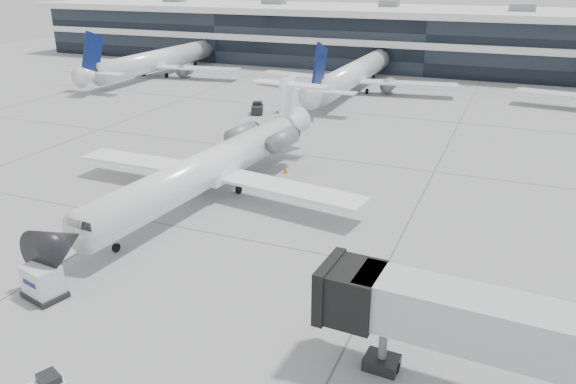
% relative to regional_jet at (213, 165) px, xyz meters
% --- Properties ---
extents(ground, '(220.00, 220.00, 0.00)m').
position_rel_regional_jet_xyz_m(ground, '(6.64, -6.70, -2.70)').
color(ground, gray).
rests_on(ground, ground).
extents(terminal, '(170.00, 22.00, 10.00)m').
position_rel_regional_jet_xyz_m(terminal, '(6.64, 75.30, 2.30)').
color(terminal, black).
rests_on(terminal, ground).
extents(bg_jet_left, '(32.00, 40.00, 9.60)m').
position_rel_regional_jet_xyz_m(bg_jet_left, '(-38.36, 48.30, -2.70)').
color(bg_jet_left, white).
rests_on(bg_jet_left, ground).
extents(bg_jet_center, '(32.00, 40.00, 9.60)m').
position_rel_regional_jet_xyz_m(bg_jet_center, '(-1.36, 48.30, -2.70)').
color(bg_jet_center, white).
rests_on(bg_jet_center, ground).
extents(regional_jet, '(27.46, 34.30, 7.92)m').
position_rel_regional_jet_xyz_m(regional_jet, '(0.00, 0.00, 0.00)').
color(regional_jet, white).
rests_on(regional_jet, ground).
extents(jet_bridge, '(16.56, 4.11, 5.32)m').
position_rel_regional_jet_xyz_m(jet_bridge, '(24.74, -17.06, 1.17)').
color(jet_bridge, silver).
rests_on(jet_bridge, ground).
extents(cargo_uld, '(2.81, 2.34, 2.00)m').
position_rel_regional_jet_xyz_m(cargo_uld, '(-1.24, -18.06, -1.70)').
color(cargo_uld, black).
rests_on(cargo_uld, ground).
extents(traffic_cone, '(0.56, 0.56, 0.62)m').
position_rel_regional_jet_xyz_m(traffic_cone, '(3.55, 7.51, -2.41)').
color(traffic_cone, orange).
rests_on(traffic_cone, ground).
extents(far_tug, '(2.23, 2.81, 1.56)m').
position_rel_regional_jet_xyz_m(far_tug, '(-9.15, 28.04, -2.00)').
color(far_tug, black).
rests_on(far_tug, ground).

